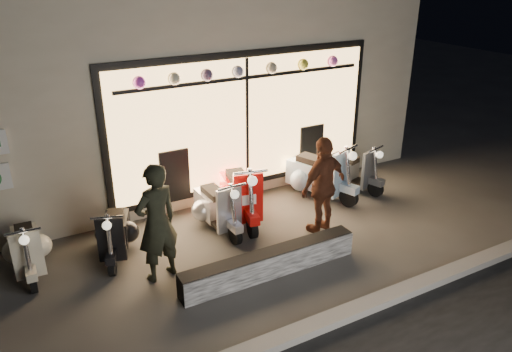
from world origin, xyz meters
The scene contains 12 objects.
ground centered at (0.00, 0.00, 0.00)m, with size 40.00×40.00×0.00m, color #383533.
kerb centered at (0.00, -2.00, 0.06)m, with size 40.00×0.25×0.12m, color slate.
shop_building centered at (0.00, 4.98, 2.10)m, with size 10.20×6.23×4.20m.
graffiti_barrier centered at (-0.18, -0.65, 0.20)m, with size 2.85×0.28×0.40m, color black.
scooter_silver centered at (-0.26, 1.11, 0.40)m, with size 0.46×1.38×0.99m.
scooter_red centered at (0.28, 1.26, 0.46)m, with size 0.72×1.61×1.14m.
scooter_black centered at (-2.03, 1.10, 0.37)m, with size 0.70×1.27×0.92m.
scooter_cream centered at (-3.32, 1.27, 0.37)m, with size 0.43×1.29×0.92m.
scooter_blue centered at (2.01, 1.35, 0.45)m, with size 0.85×1.56×1.12m.
scooter_grey centered at (2.81, 1.34, 0.39)m, with size 0.72×1.35×0.97m.
man centered at (-1.63, 0.09, 0.91)m, with size 0.66×0.43×1.82m, color black.
woman centered at (1.29, 0.08, 0.86)m, with size 1.01×0.42×1.72m, color #552C1B.
Camera 1 is at (-3.41, -6.09, 4.36)m, focal length 35.00 mm.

